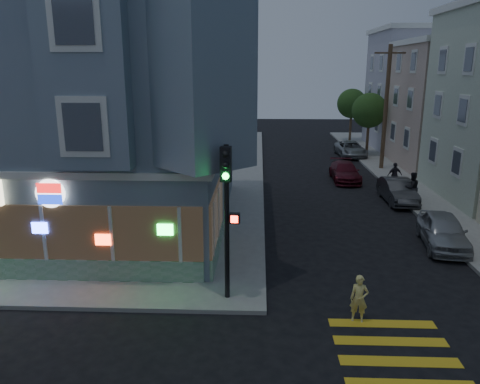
# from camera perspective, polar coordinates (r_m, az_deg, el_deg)

# --- Properties ---
(ground) EXTENTS (120.00, 120.00, 0.00)m
(ground) POSITION_cam_1_polar(r_m,az_deg,el_deg) (13.80, -9.86, -18.48)
(ground) COLOR black
(ground) RESTS_ON ground
(sidewalk_nw) EXTENTS (33.00, 42.00, 0.15)m
(sidewalk_nw) POSITION_cam_1_polar(r_m,az_deg,el_deg) (38.60, -22.53, 2.64)
(sidewalk_nw) COLOR gray
(sidewalk_nw) RESTS_ON ground
(corner_building) EXTENTS (14.60, 14.60, 11.40)m
(corner_building) POSITION_cam_1_polar(r_m,az_deg,el_deg) (23.92, -19.29, 9.97)
(corner_building) COLOR slate
(corner_building) RESTS_ON sidewalk_nw
(row_house_d) EXTENTS (12.00, 8.60, 10.50)m
(row_house_d) POSITION_cam_1_polar(r_m,az_deg,el_deg) (48.29, 23.18, 11.24)
(row_house_d) COLOR #ACA8B9
(row_house_d) RESTS_ON sidewalk_ne
(utility_pole) EXTENTS (2.20, 0.30, 9.00)m
(utility_pole) POSITION_cam_1_polar(r_m,az_deg,el_deg) (36.54, 17.37, 9.97)
(utility_pole) COLOR #4C3826
(utility_pole) RESTS_ON sidewalk_ne
(street_tree_near) EXTENTS (3.00, 3.00, 5.30)m
(street_tree_near) POSITION_cam_1_polar(r_m,az_deg,el_deg) (42.46, 15.50, 9.54)
(street_tree_near) COLOR #4C3826
(street_tree_near) RESTS_ON sidewalk_ne
(street_tree_far) EXTENTS (3.00, 3.00, 5.30)m
(street_tree_far) POSITION_cam_1_polar(r_m,az_deg,el_deg) (50.27, 13.47, 10.44)
(street_tree_far) COLOR #4C3826
(street_tree_far) RESTS_ON sidewalk_ne
(running_child) EXTENTS (0.60, 0.46, 1.49)m
(running_child) POSITION_cam_1_polar(r_m,az_deg,el_deg) (15.02, 14.31, -12.50)
(running_child) COLOR #E2D274
(running_child) RESTS_ON ground
(pedestrian_a) EXTENTS (0.99, 0.85, 1.76)m
(pedestrian_a) POSITION_cam_1_polar(r_m,az_deg,el_deg) (27.91, 20.23, 0.50)
(pedestrian_a) COLOR black
(pedestrian_a) RESTS_ON sidewalk_ne
(pedestrian_b) EXTENTS (1.00, 0.55, 1.60)m
(pedestrian_b) POSITION_cam_1_polar(r_m,az_deg,el_deg) (31.14, 18.34, 1.95)
(pedestrian_b) COLOR #27242C
(pedestrian_b) RESTS_ON sidewalk_ne
(parked_car_a) EXTENTS (2.26, 4.42, 1.44)m
(parked_car_a) POSITION_cam_1_polar(r_m,az_deg,el_deg) (22.10, 23.51, -4.35)
(parked_car_a) COLOR #9DA0A4
(parked_car_a) RESTS_ON ground
(parked_car_b) EXTENTS (1.48, 4.14, 1.36)m
(parked_car_b) POSITION_cam_1_polar(r_m,az_deg,el_deg) (28.37, 18.65, 0.13)
(parked_car_b) COLOR #343639
(parked_car_b) RESTS_ON ground
(parked_car_c) EXTENTS (1.84, 4.39, 1.27)m
(parked_car_c) POSITION_cam_1_polar(r_m,az_deg,el_deg) (32.82, 12.67, 2.42)
(parked_car_c) COLOR #52121E
(parked_car_c) RESTS_ON ground
(parked_car_d) EXTENTS (2.38, 4.79, 1.31)m
(parked_car_d) POSITION_cam_1_polar(r_m,az_deg,el_deg) (42.05, 13.35, 5.11)
(parked_car_d) COLOR #92989C
(parked_car_d) RESTS_ON ground
(traffic_signal) EXTENTS (0.61, 0.57, 5.12)m
(traffic_signal) POSITION_cam_1_polar(r_m,az_deg,el_deg) (14.59, -1.60, -0.72)
(traffic_signal) COLOR black
(traffic_signal) RESTS_ON sidewalk_nw
(fire_hydrant) EXTENTS (0.48, 0.28, 0.83)m
(fire_hydrant) POSITION_cam_1_polar(r_m,az_deg,el_deg) (28.87, 19.60, 0.12)
(fire_hydrant) COLOR silver
(fire_hydrant) RESTS_ON sidewalk_ne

